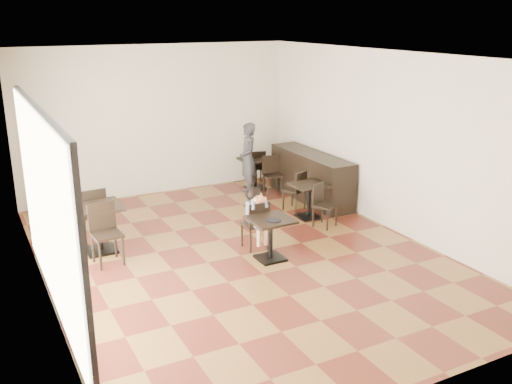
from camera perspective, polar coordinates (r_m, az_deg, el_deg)
floor at (r=9.40m, az=-1.55°, el=-6.39°), size 6.00×8.00×0.01m
ceiling at (r=8.63m, az=-1.72°, el=13.47°), size 6.00×8.00×0.01m
wall_back at (r=12.52m, az=-9.76°, el=7.05°), size 6.00×0.01×3.20m
wall_front at (r=5.74m, az=16.30°, el=-5.74°), size 6.00×0.01×3.20m
wall_left at (r=8.08m, az=-21.12°, el=0.48°), size 0.01×8.00×3.20m
wall_right at (r=10.51m, az=13.28°, el=4.89°), size 0.01×8.00×3.20m
storefront_window at (r=7.66m, az=-20.26°, el=-1.88°), size 0.04×4.50×2.60m
child_table at (r=9.14m, az=1.46°, el=-4.73°), size 0.66×0.66×0.70m
child_chair at (r=9.56m, az=-0.14°, el=-3.24°), size 0.38×0.38×0.84m
child at (r=9.53m, az=-0.14°, el=-2.63°), size 0.38×0.53×1.05m
plate at (r=8.93m, az=1.79°, el=-2.83°), size 0.24×0.24×0.01m
pizza_slice at (r=9.24m, az=0.40°, el=-0.74°), size 0.24×0.19×0.06m
adult_patron at (r=12.36m, az=-0.82°, el=3.32°), size 0.50×0.65×1.58m
cafe_table_mid at (r=11.05m, az=5.29°, el=-0.91°), size 0.84×0.84×0.67m
cafe_table_left at (r=9.77m, az=-15.41°, el=-3.55°), size 0.82×0.82×0.81m
cafe_table_back at (r=12.88m, az=-0.07°, el=1.86°), size 0.78×0.78×0.69m
chair_mid_a at (r=11.47m, az=3.84°, el=0.18°), size 0.48×0.48×0.81m
chair_mid_b at (r=10.60m, az=6.93°, el=-1.37°), size 0.48×0.48×0.81m
chair_left_a at (r=10.25m, az=-16.13°, el=-2.13°), size 0.47×0.47×0.97m
chair_left_b at (r=9.23m, az=-14.69°, el=-4.17°), size 0.47×0.47×0.97m
chair_back_a at (r=13.12m, az=-0.01°, el=2.47°), size 0.45×0.45×0.83m
chair_back_b at (r=12.46m, az=1.67°, el=1.65°), size 0.45×0.45×0.83m
service_counter at (r=12.12m, az=5.54°, el=1.54°), size 0.60×2.40×1.00m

